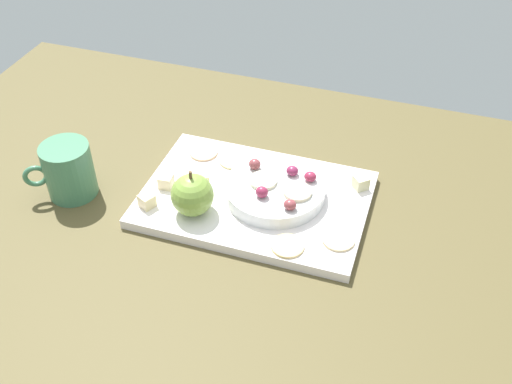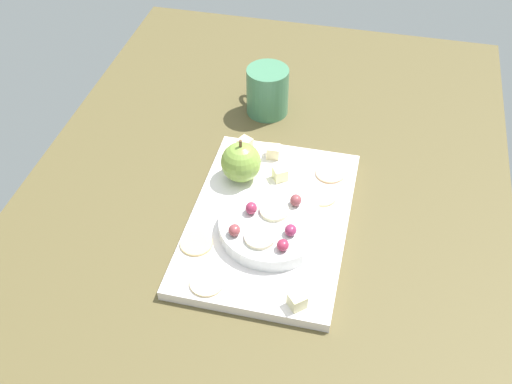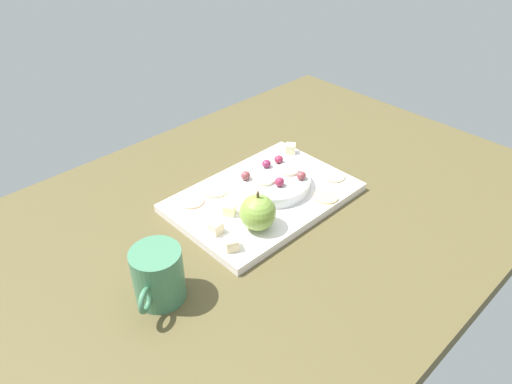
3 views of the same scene
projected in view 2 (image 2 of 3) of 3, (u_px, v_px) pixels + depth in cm
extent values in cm
cube|color=brown|center=(260.00, 213.00, 102.51)|extent=(121.01, 80.03, 3.66)
cube|color=white|center=(269.00, 221.00, 97.58)|extent=(35.57, 24.07, 1.65)
cylinder|color=silver|center=(272.00, 226.00, 93.95)|extent=(15.93, 15.93, 2.28)
sphere|color=#7DA140|center=(241.00, 162.00, 101.36)|extent=(6.60, 6.60, 6.60)
cylinder|color=brown|center=(241.00, 143.00, 98.68)|extent=(0.50, 0.50, 1.20)
cube|color=beige|center=(245.00, 144.00, 108.25)|extent=(2.87, 2.87, 2.13)
cube|color=beige|center=(272.00, 151.00, 106.82)|extent=(2.27, 2.27, 2.13)
cube|color=beige|center=(280.00, 174.00, 102.69)|extent=(2.95, 2.95, 2.13)
cube|color=beige|center=(297.00, 301.00, 84.12)|extent=(3.01, 3.01, 2.13)
cylinder|color=#E3B68C|center=(330.00, 173.00, 104.04)|extent=(4.85, 4.85, 0.40)
cylinder|color=#E1BF7C|center=(196.00, 244.00, 92.72)|extent=(4.85, 4.85, 0.40)
cylinder|color=#D7BE8C|center=(207.00, 283.00, 87.37)|extent=(4.85, 4.85, 0.40)
cylinder|color=#D5BD87|center=(322.00, 196.00, 100.14)|extent=(4.85, 4.85, 0.40)
ellipsoid|color=brown|center=(234.00, 230.00, 90.73)|extent=(1.95, 1.76, 1.66)
ellipsoid|color=brown|center=(296.00, 200.00, 95.12)|extent=(1.95, 1.76, 1.80)
ellipsoid|color=#84274B|center=(291.00, 230.00, 90.76)|extent=(1.95, 1.76, 1.59)
ellipsoid|color=#922947|center=(250.00, 208.00, 93.88)|extent=(1.95, 1.76, 1.85)
ellipsoid|color=#982844|center=(283.00, 245.00, 88.67)|extent=(1.95, 1.76, 1.60)
cylinder|color=beige|center=(260.00, 238.00, 90.36)|extent=(4.42, 4.42, 0.60)
cylinder|color=beige|center=(274.00, 211.00, 94.36)|extent=(4.42, 4.42, 0.60)
cylinder|color=#427B58|center=(267.00, 91.00, 116.66)|extent=(7.84, 7.84, 9.17)
torus|color=#427B58|center=(257.00, 77.00, 120.11)|extent=(3.74, 2.95, 4.00)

